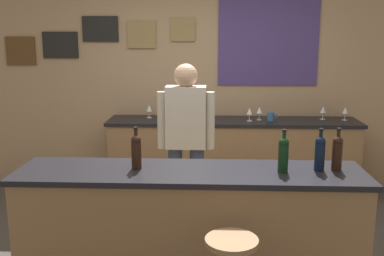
{
  "coord_description": "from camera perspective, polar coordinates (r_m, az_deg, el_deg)",
  "views": [
    {
      "loc": [
        0.15,
        -3.41,
        1.86
      ],
      "look_at": [
        -0.02,
        0.45,
        1.05
      ],
      "focal_mm": 41.34,
      "sensor_mm": 36.0,
      "label": 1
    }
  ],
  "objects": [
    {
      "name": "wine_bottle_c",
      "position": [
        3.25,
        16.18,
        -2.97
      ],
      "size": [
        0.07,
        0.07,
        0.31
      ],
      "color": "black",
      "rests_on": "bar_counter"
    },
    {
      "name": "bar_counter",
      "position": [
        3.33,
        -0.24,
        -13.04
      ],
      "size": [
        2.49,
        0.6,
        0.92
      ],
      "color": "olive",
      "rests_on": "ground_plane"
    },
    {
      "name": "wine_glass_e",
      "position": [
        5.4,
        19.15,
        2.11
      ],
      "size": [
        0.07,
        0.07,
        0.16
      ],
      "color": "silver",
      "rests_on": "side_counter"
    },
    {
      "name": "wine_glass_c",
      "position": [
        5.18,
        8.68,
        2.24
      ],
      "size": [
        0.07,
        0.07,
        0.16
      ],
      "color": "silver",
      "rests_on": "side_counter"
    },
    {
      "name": "wine_bottle_a",
      "position": [
        3.19,
        -7.2,
        -2.87
      ],
      "size": [
        0.07,
        0.07,
        0.31
      ],
      "color": "black",
      "rests_on": "bar_counter"
    },
    {
      "name": "wine_glass_a",
      "position": [
        5.27,
        -5.56,
        2.49
      ],
      "size": [
        0.07,
        0.07,
        0.16
      ],
      "color": "silver",
      "rests_on": "side_counter"
    },
    {
      "name": "wine_glass_b",
      "position": [
        5.09,
        7.42,
        2.12
      ],
      "size": [
        0.07,
        0.07,
        0.16
      ],
      "color": "silver",
      "rests_on": "side_counter"
    },
    {
      "name": "wine_glass_d",
      "position": [
        5.37,
        16.55,
        2.23
      ],
      "size": [
        0.07,
        0.07,
        0.16
      ],
      "color": "silver",
      "rests_on": "side_counter"
    },
    {
      "name": "back_wall",
      "position": [
        5.46,
        1.04,
        7.17
      ],
      "size": [
        6.0,
        0.09,
        2.8
      ],
      "color": "tan",
      "rests_on": "ground_plane"
    },
    {
      "name": "coffee_mug",
      "position": [
        5.16,
        10.15,
        1.46
      ],
      "size": [
        0.13,
        0.08,
        0.09
      ],
      "color": "#336699",
      "rests_on": "side_counter"
    },
    {
      "name": "side_counter",
      "position": [
        5.26,
        5.21,
        -3.75
      ],
      "size": [
        2.91,
        0.56,
        0.9
      ],
      "color": "olive",
      "rests_on": "ground_plane"
    },
    {
      "name": "wine_bottle_d",
      "position": [
        3.29,
        18.24,
        -2.9
      ],
      "size": [
        0.07,
        0.07,
        0.31
      ],
      "color": "black",
      "rests_on": "bar_counter"
    },
    {
      "name": "bartender",
      "position": [
        4.02,
        -0.78,
        -1.45
      ],
      "size": [
        0.52,
        0.21,
        1.62
      ],
      "color": "#384766",
      "rests_on": "ground_plane"
    },
    {
      "name": "wine_bottle_b",
      "position": [
        3.15,
        11.71,
        -3.2
      ],
      "size": [
        0.07,
        0.07,
        0.31
      ],
      "color": "black",
      "rests_on": "bar_counter"
    }
  ]
}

